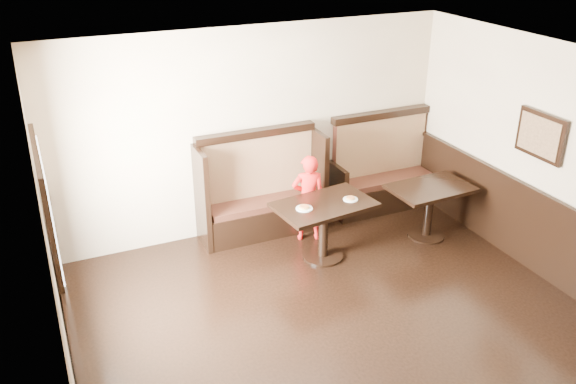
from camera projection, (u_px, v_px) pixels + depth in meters
ground at (389, 381)px, 5.83m from camera, size 7.00×7.00×0.00m
room_shell at (350, 315)px, 5.67m from camera, size 7.00×7.00×7.00m
booth_main at (260, 196)px, 8.34m from camera, size 1.75×0.72×1.45m
booth_neighbor at (382, 176)px, 9.07m from camera, size 1.65×0.72×1.45m
table_main at (324, 216)px, 7.65m from camera, size 1.30×0.90×0.78m
table_neighbor at (430, 199)px, 8.17m from camera, size 1.11×0.75×0.75m
child at (308, 198)px, 8.10m from camera, size 0.51×0.40×1.22m
pizza_plate_left at (304, 208)px, 7.43m from camera, size 0.21×0.21×0.04m
pizza_plate_right at (350, 199)px, 7.67m from camera, size 0.19×0.19×0.03m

